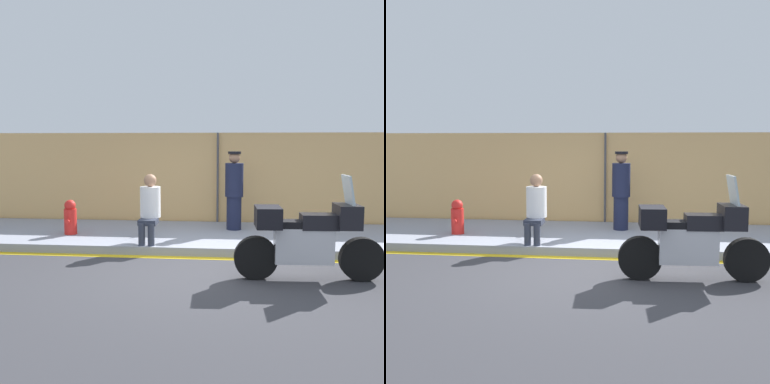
{
  "view_description": "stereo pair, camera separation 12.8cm",
  "coord_description": "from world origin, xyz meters",
  "views": [
    {
      "loc": [
        0.42,
        -6.71,
        1.99
      ],
      "look_at": [
        -0.38,
        1.42,
        1.09
      ],
      "focal_mm": 42.0,
      "sensor_mm": 36.0,
      "label": 1
    },
    {
      "loc": [
        0.55,
        -6.69,
        1.99
      ],
      "look_at": [
        -0.38,
        1.42,
        1.09
      ],
      "focal_mm": 42.0,
      "sensor_mm": 36.0,
      "label": 2
    }
  ],
  "objects": [
    {
      "name": "ground_plane",
      "position": [
        0.0,
        0.0,
        0.0
      ],
      "size": [
        120.0,
        120.0,
        0.0
      ],
      "primitive_type": "plane",
      "color": "#38383D"
    },
    {
      "name": "sidewalk",
      "position": [
        0.0,
        2.27,
        0.08
      ],
      "size": [
        42.09,
        2.67,
        0.15
      ],
      "color": "#8E93A3",
      "rests_on": "ground_plane"
    },
    {
      "name": "curb_paint_stripe",
      "position": [
        0.0,
        0.84,
        0.0
      ],
      "size": [
        42.09,
        0.18,
        0.01
      ],
      "color": "gold",
      "rests_on": "ground_plane"
    },
    {
      "name": "storefront_fence",
      "position": [
        0.0,
        3.69,
        1.11
      ],
      "size": [
        39.98,
        0.17,
        2.21
      ],
      "color": "#E5B26B",
      "rests_on": "ground_plane"
    },
    {
      "name": "motorcycle",
      "position": [
        1.45,
        -0.22,
        0.62
      ],
      "size": [
        2.16,
        0.56,
        1.53
      ],
      "rotation": [
        0.0,
        0.0,
        0.05
      ],
      "color": "black",
      "rests_on": "ground_plane"
    },
    {
      "name": "officer_standing",
      "position": [
        0.38,
        2.71,
        1.0
      ],
      "size": [
        0.38,
        0.38,
        1.65
      ],
      "color": "#191E38",
      "rests_on": "sidewalk"
    },
    {
      "name": "person_seated_on_curb",
      "position": [
        -1.16,
        1.38,
        0.84
      ],
      "size": [
        0.38,
        0.65,
        1.25
      ],
      "color": "#2D3342",
      "rests_on": "sidewalk"
    },
    {
      "name": "fire_hydrant",
      "position": [
        -2.88,
        1.9,
        0.49
      ],
      "size": [
        0.25,
        0.31,
        0.69
      ],
      "color": "red",
      "rests_on": "sidewalk"
    }
  ]
}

